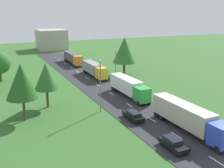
{
  "coord_description": "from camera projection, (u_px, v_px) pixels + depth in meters",
  "views": [
    {
      "loc": [
        -22.44,
        -16.19,
        16.72
      ],
      "look_at": [
        1.43,
        35.14,
        1.3
      ],
      "focal_mm": 42.63,
      "sensor_mm": 36.0,
      "label": 1
    }
  ],
  "objects": [
    {
      "name": "road",
      "position": [
        129.0,
        105.0,
        49.12
      ],
      "size": [
        10.0,
        140.0,
        0.06
      ],
      "primitive_type": "cube",
      "color": "#2B2B30",
      "rests_on": "ground"
    },
    {
      "name": "lane_marking_centre",
      "position": [
        136.0,
        110.0,
        46.79
      ],
      "size": [
        0.16,
        124.28,
        0.01
      ],
      "color": "white",
      "rests_on": "road"
    },
    {
      "name": "truck_lead",
      "position": [
        187.0,
        116.0,
        38.12
      ],
      "size": [
        2.68,
        14.39,
        3.74
      ],
      "color": "blue",
      "rests_on": "road"
    },
    {
      "name": "truck_second",
      "position": [
        129.0,
        86.0,
        53.75
      ],
      "size": [
        2.51,
        12.76,
        3.62
      ],
      "color": "green",
      "rests_on": "road"
    },
    {
      "name": "truck_third",
      "position": [
        94.0,
        69.0,
        70.53
      ],
      "size": [
        2.72,
        12.92,
        3.48
      ],
      "color": "yellow",
      "rests_on": "road"
    },
    {
      "name": "truck_fourth",
      "position": [
        73.0,
        57.0,
        87.88
      ],
      "size": [
        2.68,
        14.27,
        3.5
      ],
      "color": "orange",
      "rests_on": "road"
    },
    {
      "name": "car_lead",
      "position": [
        173.0,
        143.0,
        33.27
      ],
      "size": [
        1.86,
        4.33,
        1.45
      ],
      "color": "black",
      "rests_on": "road"
    },
    {
      "name": "car_second",
      "position": [
        133.0,
        115.0,
        42.29
      ],
      "size": [
        1.74,
        4.59,
        1.41
      ],
      "color": "black",
      "rests_on": "road"
    },
    {
      "name": "lamppost_second",
      "position": [
        100.0,
        83.0,
        44.75
      ],
      "size": [
        0.36,
        0.36,
        9.1
      ],
      "color": "slate",
      "rests_on": "ground"
    },
    {
      "name": "lamppost_third",
      "position": [
        116.0,
        63.0,
        67.08
      ],
      "size": [
        0.36,
        0.36,
        7.68
      ],
      "color": "slate",
      "rests_on": "ground"
    },
    {
      "name": "tree_birch",
      "position": [
        46.0,
        76.0,
        46.76
      ],
      "size": [
        4.3,
        4.3,
        8.11
      ],
      "color": "#513823",
      "rests_on": "ground"
    },
    {
      "name": "tree_elm",
      "position": [
        22.0,
        81.0,
        40.76
      ],
      "size": [
        4.96,
        4.96,
        9.14
      ],
      "color": "#513823",
      "rests_on": "ground"
    },
    {
      "name": "tree_ash",
      "position": [
        124.0,
        50.0,
        71.39
      ],
      "size": [
        6.25,
        6.25,
        10.17
      ],
      "color": "#513823",
      "rests_on": "ground"
    },
    {
      "name": "distant_building",
      "position": [
        51.0,
        40.0,
        121.37
      ],
      "size": [
        12.14,
        13.95,
        8.89
      ],
      "primitive_type": "cube",
      "color": "#B2A899",
      "rests_on": "ground"
    }
  ]
}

